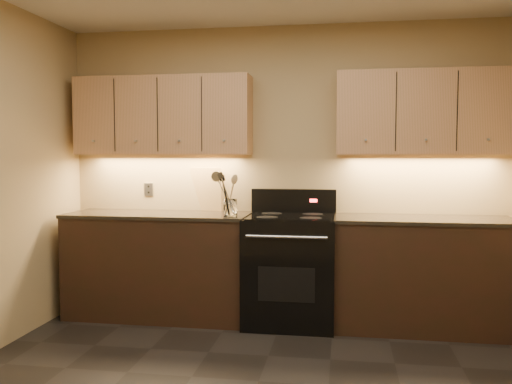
# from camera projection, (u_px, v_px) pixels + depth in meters

# --- Properties ---
(wall_back) EXTENTS (4.00, 0.04, 2.60)m
(wall_back) POSITION_uv_depth(u_px,v_px,m) (285.00, 171.00, 4.91)
(wall_back) COLOR tan
(wall_back) RESTS_ON ground
(counter_left) EXTENTS (1.62, 0.62, 0.93)m
(counter_left) POSITION_uv_depth(u_px,v_px,m) (159.00, 265.00, 4.85)
(counter_left) COLOR black
(counter_left) RESTS_ON ground
(counter_right) EXTENTS (1.46, 0.62, 0.93)m
(counter_right) POSITION_uv_depth(u_px,v_px,m) (423.00, 274.00, 4.48)
(counter_right) COLOR black
(counter_right) RESTS_ON ground
(stove) EXTENTS (0.76, 0.68, 1.14)m
(stove) POSITION_uv_depth(u_px,v_px,m) (290.00, 268.00, 4.64)
(stove) COLOR black
(stove) RESTS_ON ground
(upper_cab_left) EXTENTS (1.60, 0.30, 0.70)m
(upper_cab_left) POSITION_uv_depth(u_px,v_px,m) (163.00, 116.00, 4.90)
(upper_cab_left) COLOR tan
(upper_cab_left) RESTS_ON wall_back
(upper_cab_right) EXTENTS (1.44, 0.30, 0.70)m
(upper_cab_right) POSITION_uv_depth(u_px,v_px,m) (424.00, 113.00, 4.54)
(upper_cab_right) COLOR tan
(upper_cab_right) RESTS_ON wall_back
(outlet_plate) EXTENTS (0.08, 0.01, 0.12)m
(outlet_plate) POSITION_uv_depth(u_px,v_px,m) (149.00, 189.00, 5.12)
(outlet_plate) COLOR #B2B5BA
(outlet_plate) RESTS_ON wall_back
(utensil_crock) EXTENTS (0.15, 0.15, 0.15)m
(utensil_crock) POSITION_uv_depth(u_px,v_px,m) (230.00, 208.00, 4.57)
(utensil_crock) COLOR white
(utensil_crock) RESTS_ON counter_left
(cutting_board) EXTENTS (0.32, 0.15, 0.40)m
(cutting_board) POSITION_uv_depth(u_px,v_px,m) (206.00, 189.00, 5.01)
(cutting_board) COLOR tan
(cutting_board) RESTS_ON counter_left
(wooden_spoon) EXTENTS (0.14, 0.10, 0.34)m
(wooden_spoon) POSITION_uv_depth(u_px,v_px,m) (226.00, 195.00, 4.56)
(wooden_spoon) COLOR tan
(wooden_spoon) RESTS_ON utensil_crock
(black_turner) EXTENTS (0.17, 0.12, 0.36)m
(black_turner) POSITION_uv_depth(u_px,v_px,m) (230.00, 194.00, 4.53)
(black_turner) COLOR black
(black_turner) RESTS_ON utensil_crock
(steel_spatula) EXTENTS (0.20, 0.15, 0.40)m
(steel_spatula) POSITION_uv_depth(u_px,v_px,m) (234.00, 191.00, 4.57)
(steel_spatula) COLOR silver
(steel_spatula) RESTS_ON utensil_crock
(steel_skimmer) EXTENTS (0.25, 0.11, 0.38)m
(steel_skimmer) POSITION_uv_depth(u_px,v_px,m) (234.00, 192.00, 4.53)
(steel_skimmer) COLOR silver
(steel_skimmer) RESTS_ON utensil_crock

